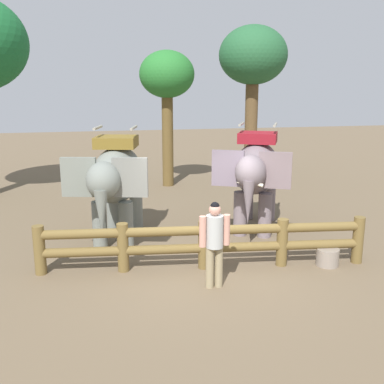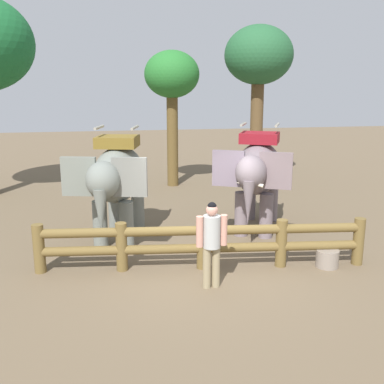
% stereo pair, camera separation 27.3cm
% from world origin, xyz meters
% --- Properties ---
extents(ground_plane, '(60.00, 60.00, 0.00)m').
position_xyz_m(ground_plane, '(0.00, 0.00, 0.00)').
color(ground_plane, brown).
extents(log_fence, '(7.05, 1.02, 1.05)m').
position_xyz_m(log_fence, '(0.00, 0.09, 0.61)').
color(log_fence, brown).
rests_on(log_fence, ground).
extents(elephant_near_left, '(2.16, 3.42, 2.87)m').
position_xyz_m(elephant_near_left, '(-1.72, 2.26, 1.61)').
color(elephant_near_left, slate).
rests_on(elephant_near_left, ground).
extents(elephant_center, '(2.58, 3.38, 2.87)m').
position_xyz_m(elephant_center, '(1.97, 2.42, 1.61)').
color(elephant_center, slate).
rests_on(elephant_center, ground).
extents(tourist_woman_in_black, '(0.61, 0.34, 1.72)m').
position_xyz_m(tourist_woman_in_black, '(-0.02, -0.87, 1.00)').
color(tourist_woman_in_black, '#988865').
rests_on(tourist_woman_in_black, ground).
extents(tree_far_left, '(2.05, 2.05, 5.09)m').
position_xyz_m(tree_far_left, '(0.52, 8.33, 4.02)').
color(tree_far_left, brown).
rests_on(tree_far_left, ground).
extents(tree_far_right, '(2.68, 2.68, 6.10)m').
position_xyz_m(tree_far_right, '(3.99, 8.74, 4.78)').
color(tree_far_right, brown).
rests_on(tree_far_right, ground).
extents(feed_bucket, '(0.49, 0.49, 0.38)m').
position_xyz_m(feed_bucket, '(2.69, -0.32, 0.19)').
color(feed_bucket, gray).
rests_on(feed_bucket, ground).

